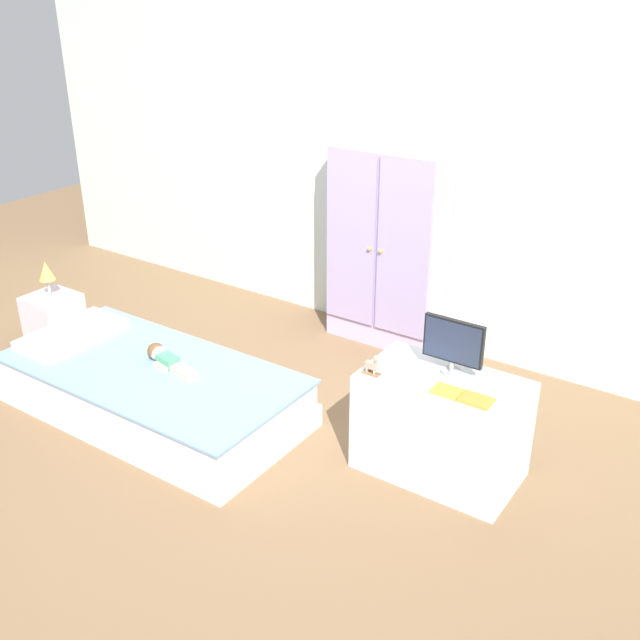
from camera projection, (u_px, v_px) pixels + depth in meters
name	position (u px, v px, depth m)	size (l,w,h in m)	color
ground_plane	(258.00, 440.00, 3.99)	(10.00, 10.00, 0.02)	brown
back_wall	(410.00, 135.00, 4.58)	(6.40, 0.05, 2.70)	silver
bed	(153.00, 390.00, 4.17)	(1.71, 0.85, 0.29)	white
pillow	(72.00, 334.00, 4.43)	(0.32, 0.61, 0.05)	white
doll	(164.00, 357.00, 4.14)	(0.39, 0.15, 0.10)	#4CA375
nightstand	(55.00, 322.00, 4.86)	(0.30, 0.30, 0.37)	silver
table_lamp	(46.00, 272.00, 4.71)	(0.10, 0.10, 0.23)	#B7B2AD
wardrobe	(387.00, 243.00, 4.75)	(0.76, 0.29, 1.38)	silver
tv_stand	(441.00, 426.00, 3.62)	(0.77, 0.45, 0.52)	silver
tv_monitor	(453.00, 343.00, 3.51)	(0.30, 0.10, 0.28)	#99999E
rocking_horse_toy	(373.00, 366.00, 3.53)	(0.09, 0.04, 0.11)	#8E6642
book_yellow	(447.00, 391.00, 3.40)	(0.13, 0.11, 0.01)	gold
book_orange	(476.00, 400.00, 3.33)	(0.15, 0.11, 0.01)	orange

